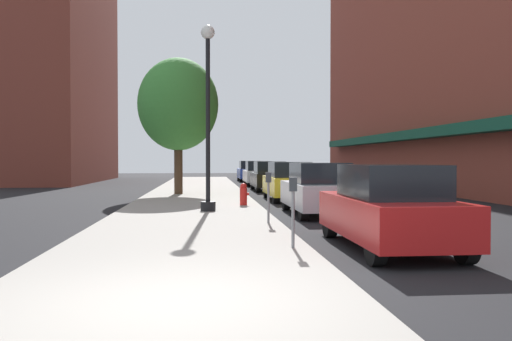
{
  "coord_description": "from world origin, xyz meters",
  "views": [
    {
      "loc": [
        0.43,
        -5.99,
        1.76
      ],
      "look_at": [
        2.71,
        17.7,
        1.26
      ],
      "focal_mm": 36.87,
      "sensor_mm": 36.0,
      "label": 1
    }
  ],
  "objects_px": {
    "lamppost": "(208,114)",
    "car_white": "(258,174)",
    "tree_near": "(178,105)",
    "car_yellow": "(289,182)",
    "car_blue": "(249,171)",
    "car_red": "(389,208)",
    "fire_hydrant": "(244,194)",
    "car_black": "(269,176)",
    "parking_meter_near": "(293,203)",
    "parking_meter_far": "(268,191)",
    "car_silver": "(318,190)"
  },
  "relations": [
    {
      "from": "parking_meter_far",
      "to": "car_white",
      "type": "relative_size",
      "value": 0.3
    },
    {
      "from": "car_yellow",
      "to": "car_black",
      "type": "height_order",
      "value": "same"
    },
    {
      "from": "car_silver",
      "to": "car_yellow",
      "type": "relative_size",
      "value": 1.0
    },
    {
      "from": "parking_meter_far",
      "to": "car_red",
      "type": "relative_size",
      "value": 0.3
    },
    {
      "from": "fire_hydrant",
      "to": "car_blue",
      "type": "xyz_separation_m",
      "value": [
        2.21,
        23.7,
        0.29
      ]
    },
    {
      "from": "lamppost",
      "to": "tree_near",
      "type": "distance_m",
      "value": 8.69
    },
    {
      "from": "lamppost",
      "to": "fire_hydrant",
      "type": "height_order",
      "value": "lamppost"
    },
    {
      "from": "fire_hydrant",
      "to": "car_yellow",
      "type": "xyz_separation_m",
      "value": [
        2.21,
        3.49,
        0.29
      ]
    },
    {
      "from": "car_white",
      "to": "car_yellow",
      "type": "bearing_deg",
      "value": -89.82
    },
    {
      "from": "lamppost",
      "to": "tree_near",
      "type": "bearing_deg",
      "value": 99.14
    },
    {
      "from": "tree_near",
      "to": "car_red",
      "type": "relative_size",
      "value": 1.51
    },
    {
      "from": "lamppost",
      "to": "fire_hydrant",
      "type": "distance_m",
      "value": 3.59
    },
    {
      "from": "parking_meter_near",
      "to": "car_white",
      "type": "bearing_deg",
      "value": 85.7
    },
    {
      "from": "car_red",
      "to": "car_black",
      "type": "height_order",
      "value": "same"
    },
    {
      "from": "car_red",
      "to": "car_white",
      "type": "distance_m",
      "value": 25.64
    },
    {
      "from": "tree_near",
      "to": "parking_meter_far",
      "type": "bearing_deg",
      "value": -76.21
    },
    {
      "from": "car_blue",
      "to": "car_yellow",
      "type": "bearing_deg",
      "value": -88.74
    },
    {
      "from": "parking_meter_near",
      "to": "car_red",
      "type": "bearing_deg",
      "value": 9.5
    },
    {
      "from": "car_white",
      "to": "car_silver",
      "type": "bearing_deg",
      "value": -89.82
    },
    {
      "from": "parking_meter_near",
      "to": "tree_near",
      "type": "bearing_deg",
      "value": 100.51
    },
    {
      "from": "car_silver",
      "to": "car_yellow",
      "type": "height_order",
      "value": "same"
    },
    {
      "from": "lamppost",
      "to": "car_white",
      "type": "distance_m",
      "value": 19.26
    },
    {
      "from": "car_white",
      "to": "parking_meter_near",
      "type": "bearing_deg",
      "value": -94.12
    },
    {
      "from": "tree_near",
      "to": "car_red",
      "type": "height_order",
      "value": "tree_near"
    },
    {
      "from": "parking_meter_near",
      "to": "parking_meter_far",
      "type": "xyz_separation_m",
      "value": [
        0.0,
        3.83,
        0.0
      ]
    },
    {
      "from": "tree_near",
      "to": "car_yellow",
      "type": "height_order",
      "value": "tree_near"
    },
    {
      "from": "tree_near",
      "to": "car_white",
      "type": "bearing_deg",
      "value": 64.74
    },
    {
      "from": "parking_meter_near",
      "to": "car_red",
      "type": "height_order",
      "value": "car_red"
    },
    {
      "from": "car_red",
      "to": "car_silver",
      "type": "bearing_deg",
      "value": 89.28
    },
    {
      "from": "lamppost",
      "to": "car_yellow",
      "type": "distance_m",
      "value": 6.95
    },
    {
      "from": "tree_near",
      "to": "car_blue",
      "type": "xyz_separation_m",
      "value": [
        4.86,
        17.21,
        -3.57
      ]
    },
    {
      "from": "fire_hydrant",
      "to": "car_black",
      "type": "distance_m",
      "value": 10.72
    },
    {
      "from": "tree_near",
      "to": "car_yellow",
      "type": "distance_m",
      "value": 6.73
    },
    {
      "from": "fire_hydrant",
      "to": "car_yellow",
      "type": "height_order",
      "value": "car_yellow"
    },
    {
      "from": "fire_hydrant",
      "to": "parking_meter_far",
      "type": "distance_m",
      "value": 5.38
    },
    {
      "from": "lamppost",
      "to": "car_blue",
      "type": "distance_m",
      "value": 26.06
    },
    {
      "from": "parking_meter_far",
      "to": "car_black",
      "type": "bearing_deg",
      "value": 82.98
    },
    {
      "from": "parking_meter_far",
      "to": "car_silver",
      "type": "height_order",
      "value": "car_silver"
    },
    {
      "from": "tree_near",
      "to": "car_silver",
      "type": "xyz_separation_m",
      "value": [
        4.86,
        -8.92,
        -3.57
      ]
    },
    {
      "from": "tree_near",
      "to": "car_yellow",
      "type": "relative_size",
      "value": 1.51
    },
    {
      "from": "tree_near",
      "to": "car_white",
      "type": "height_order",
      "value": "tree_near"
    },
    {
      "from": "parking_meter_near",
      "to": "car_yellow",
      "type": "height_order",
      "value": "car_yellow"
    },
    {
      "from": "lamppost",
      "to": "parking_meter_far",
      "type": "bearing_deg",
      "value": -65.25
    },
    {
      "from": "car_blue",
      "to": "car_red",
      "type": "bearing_deg",
      "value": -88.74
    },
    {
      "from": "fire_hydrant",
      "to": "parking_meter_near",
      "type": "bearing_deg",
      "value": -88.4
    },
    {
      "from": "parking_meter_near",
      "to": "car_yellow",
      "type": "relative_size",
      "value": 0.3
    },
    {
      "from": "lamppost",
      "to": "parking_meter_near",
      "type": "height_order",
      "value": "lamppost"
    },
    {
      "from": "parking_meter_near",
      "to": "car_yellow",
      "type": "xyz_separation_m",
      "value": [
        1.95,
        12.68,
        -0.14
      ]
    },
    {
      "from": "car_silver",
      "to": "car_yellow",
      "type": "xyz_separation_m",
      "value": [
        0.0,
        5.93,
        0.0
      ]
    },
    {
      "from": "lamppost",
      "to": "fire_hydrant",
      "type": "xyz_separation_m",
      "value": [
        1.28,
        2.02,
        -2.68
      ]
    }
  ]
}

